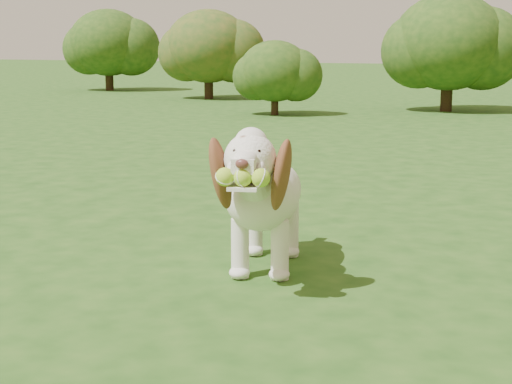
% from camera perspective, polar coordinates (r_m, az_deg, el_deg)
% --- Properties ---
extents(ground, '(80.00, 80.00, 0.00)m').
position_cam_1_polar(ground, '(3.53, -1.44, -6.67)').
color(ground, '#1C4714').
rests_on(ground, ground).
extents(dog, '(0.58, 1.09, 0.72)m').
position_cam_1_polar(dog, '(3.63, 0.57, 0.03)').
color(dog, white).
rests_on(dog, ground).
extents(shrub_a, '(1.08, 1.08, 1.12)m').
position_cam_1_polar(shrub_a, '(11.92, 1.38, 8.78)').
color(shrub_a, '#382314').
rests_on(shrub_a, ground).
extents(shrub_e, '(1.67, 1.67, 1.73)m').
position_cam_1_polar(shrub_e, '(15.54, -3.49, 10.53)').
color(shrub_e, '#382314').
rests_on(shrub_e, ground).
extents(shrub_b, '(1.78, 1.78, 1.85)m').
position_cam_1_polar(shrub_b, '(12.93, 13.85, 10.53)').
color(shrub_b, '#382314').
rests_on(shrub_b, ground).
extents(shrub_g, '(1.79, 1.79, 1.86)m').
position_cam_1_polar(shrub_g, '(18.67, -10.70, 10.62)').
color(shrub_g, '#382314').
rests_on(shrub_g, ground).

